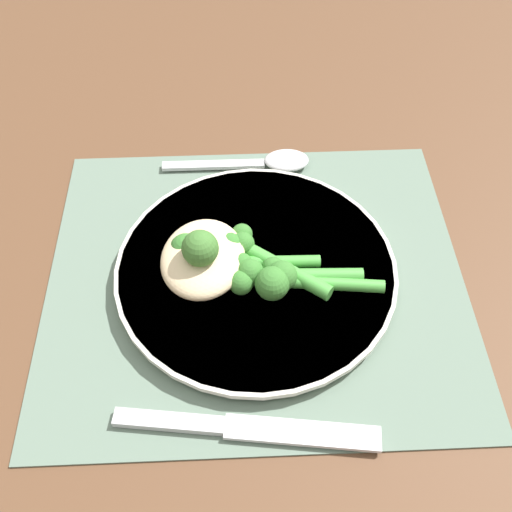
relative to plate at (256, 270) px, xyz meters
name	(u,v)px	position (x,y,z in m)	size (l,w,h in m)	color
ground_plane	(256,278)	(0.00, 0.00, -0.01)	(3.00, 3.00, 0.00)	brown
placemat	(256,277)	(0.00, 0.00, -0.01)	(0.39, 0.34, 0.00)	slate
plate	(256,270)	(0.00, 0.00, 0.00)	(0.26, 0.26, 0.01)	silver
chicken_fillet	(203,262)	(0.05, 0.00, 0.02)	(0.09, 0.10, 0.03)	beige
pesto_dollop_primary	(200,248)	(0.05, 0.01, 0.04)	(0.03, 0.03, 0.03)	#3D702D
broccoli_stalk_rear	(209,256)	(0.04, 0.00, 0.02)	(0.14, 0.04, 0.03)	green
broccoli_stalk_right	(253,252)	(0.00, -0.01, 0.02)	(0.10, 0.09, 0.03)	green
broccoli_stalk_front	(265,274)	(-0.01, 0.02, 0.02)	(0.12, 0.04, 0.02)	green
broccoli_stalk_left	(286,279)	(-0.03, 0.03, 0.02)	(0.12, 0.05, 0.03)	green
knife	(242,428)	(0.02, 0.15, -0.01)	(0.21, 0.04, 0.01)	silver
spoon	(271,161)	(-0.02, -0.15, 0.00)	(0.16, 0.03, 0.01)	silver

